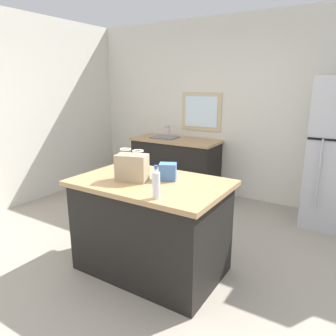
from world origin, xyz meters
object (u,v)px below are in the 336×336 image
at_px(shopping_bag, 132,167).
at_px(kitchen_island, 151,226).
at_px(bottle, 156,184).
at_px(small_box, 168,172).

bearing_deg(shopping_bag, kitchen_island, 30.38).
xyz_separation_m(kitchen_island, bottle, (0.30, -0.35, 0.56)).
distance_m(small_box, bottle, 0.49).
height_order(shopping_bag, small_box, shopping_bag).
bearing_deg(bottle, kitchen_island, 130.56).
relative_size(small_box, bottle, 0.59).
relative_size(shopping_bag, bottle, 1.20).
xyz_separation_m(shopping_bag, bottle, (0.44, -0.26, -0.01)).
bearing_deg(shopping_bag, small_box, 35.80).
bearing_deg(bottle, shopping_bag, 148.87).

